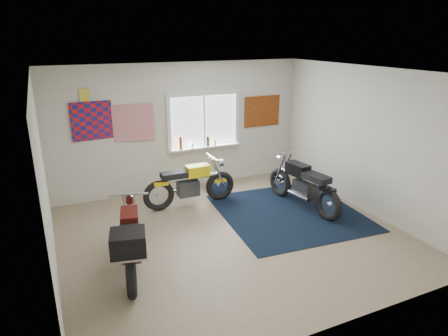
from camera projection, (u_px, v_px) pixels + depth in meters
name	position (u px, v px, depth m)	size (l,w,h in m)	color
ground	(232.00, 235.00, 6.75)	(5.50, 5.50, 0.00)	#9E896B
room_shell	(233.00, 141.00, 6.23)	(5.50, 5.50, 5.50)	white
navy_rug	(289.00, 212.00, 7.60)	(2.50, 2.60, 0.01)	black
window_assembly	(204.00, 125.00, 8.64)	(1.66, 0.17, 1.26)	white
oil_bottles	(194.00, 143.00, 8.60)	(0.85, 0.07, 0.28)	#903715
flag_display	(84.00, 95.00, 7.45)	(1.60, 0.10, 1.17)	red
triumph_poster	(262.00, 111.00, 9.17)	(0.90, 0.03, 0.70)	#A54C14
yellow_triumph	(190.00, 185.00, 7.83)	(1.89, 0.57, 0.95)	black
black_chrome_bike	(303.00, 186.00, 7.71)	(0.60, 1.96, 1.01)	black
maroon_tourer	(130.00, 242.00, 5.49)	(0.80, 1.92, 0.98)	black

